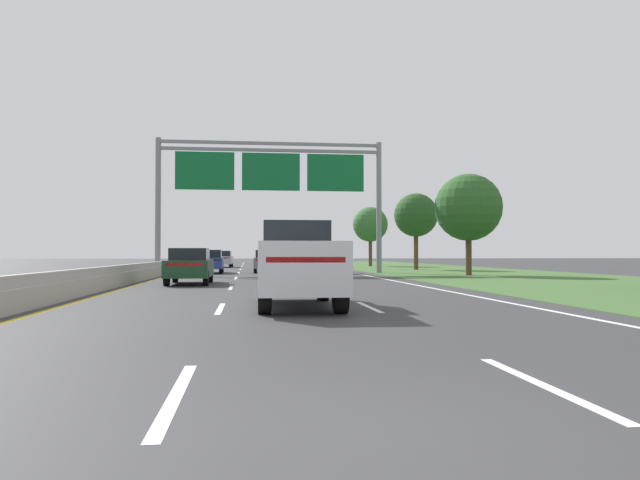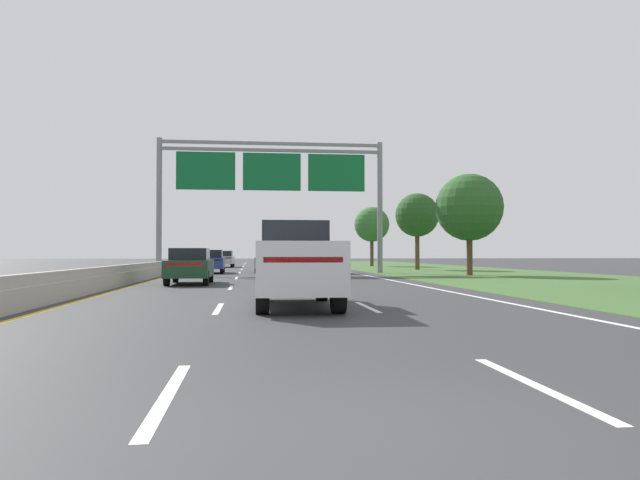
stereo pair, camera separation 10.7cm
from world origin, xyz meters
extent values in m
plane|color=#333335|center=(0.00, 35.00, 0.00)|extent=(220.00, 220.00, 0.00)
cube|color=white|center=(-1.85, 1.50, 0.00)|extent=(0.14, 3.00, 0.01)
cube|color=white|center=(-1.85, 10.50, 0.00)|extent=(0.14, 3.00, 0.01)
cube|color=white|center=(-1.85, 19.50, 0.00)|extent=(0.14, 3.00, 0.01)
cube|color=white|center=(-1.85, 28.50, 0.00)|extent=(0.14, 3.00, 0.01)
cube|color=white|center=(-1.85, 37.50, 0.00)|extent=(0.14, 3.00, 0.01)
cube|color=white|center=(-1.85, 46.50, 0.00)|extent=(0.14, 3.00, 0.01)
cube|color=white|center=(-1.85, 55.50, 0.00)|extent=(0.14, 3.00, 0.01)
cube|color=white|center=(-1.85, 64.50, 0.00)|extent=(0.14, 3.00, 0.01)
cube|color=white|center=(-1.85, 73.50, 0.00)|extent=(0.14, 3.00, 0.01)
cube|color=white|center=(-1.85, 82.50, 0.00)|extent=(0.14, 3.00, 0.01)
cube|color=white|center=(1.85, 1.50, 0.00)|extent=(0.14, 3.00, 0.01)
cube|color=white|center=(1.85, 10.50, 0.00)|extent=(0.14, 3.00, 0.01)
cube|color=white|center=(1.85, 19.50, 0.00)|extent=(0.14, 3.00, 0.01)
cube|color=white|center=(1.85, 28.50, 0.00)|extent=(0.14, 3.00, 0.01)
cube|color=white|center=(1.85, 37.50, 0.00)|extent=(0.14, 3.00, 0.01)
cube|color=white|center=(1.85, 46.50, 0.00)|extent=(0.14, 3.00, 0.01)
cube|color=white|center=(1.85, 55.50, 0.00)|extent=(0.14, 3.00, 0.01)
cube|color=white|center=(1.85, 64.50, 0.00)|extent=(0.14, 3.00, 0.01)
cube|color=white|center=(1.85, 73.50, 0.00)|extent=(0.14, 3.00, 0.01)
cube|color=white|center=(1.85, 82.50, 0.00)|extent=(0.14, 3.00, 0.01)
cube|color=white|center=(5.90, 35.00, 0.00)|extent=(0.16, 106.00, 0.01)
cube|color=gold|center=(-5.90, 35.00, 0.00)|extent=(0.16, 106.00, 0.01)
cube|color=#3D602D|center=(13.95, 35.00, 0.01)|extent=(14.00, 110.00, 0.02)
cube|color=#A8A399|center=(-6.60, 35.00, 0.28)|extent=(0.60, 110.00, 0.55)
cube|color=#A8A399|center=(-6.60, 35.00, 0.70)|extent=(0.25, 110.00, 0.30)
cylinder|color=gray|center=(-7.05, 35.67, 4.45)|extent=(0.36, 0.36, 8.91)
cylinder|color=gray|center=(7.65, 35.67, 4.45)|extent=(0.36, 0.36, 8.91)
cube|color=gray|center=(0.30, 35.67, 8.68)|extent=(14.70, 0.24, 0.20)
cube|color=gray|center=(0.30, 35.67, 8.23)|extent=(14.70, 0.24, 0.20)
cube|color=#0C602D|center=(-4.03, 35.49, 6.77)|extent=(3.83, 0.12, 2.49)
cube|color=#0C602D|center=(0.30, 35.49, 6.77)|extent=(3.83, 0.12, 2.49)
cube|color=#0C602D|center=(4.63, 35.49, 6.77)|extent=(3.83, 0.12, 2.49)
cube|color=silver|center=(0.07, 10.85, 0.92)|extent=(2.08, 5.43, 1.00)
cube|color=black|center=(0.08, 11.70, 1.81)|extent=(1.75, 1.92, 0.78)
cube|color=#B21414|center=(0.03, 8.19, 1.22)|extent=(1.68, 0.10, 0.12)
cube|color=silver|center=(0.05, 9.12, 1.52)|extent=(2.03, 1.97, 0.20)
cylinder|color=black|center=(-0.75, 12.70, 0.42)|extent=(0.31, 0.84, 0.84)
cylinder|color=black|center=(0.95, 12.68, 0.42)|extent=(0.31, 0.84, 0.84)
cylinder|color=black|center=(-0.81, 9.03, 0.42)|extent=(0.31, 0.84, 0.84)
cylinder|color=black|center=(0.89, 9.00, 0.42)|extent=(0.31, 0.84, 0.84)
cube|color=#161E47|center=(3.92, 36.18, 0.91)|extent=(1.91, 4.71, 1.05)
cube|color=black|center=(3.92, 36.03, 1.77)|extent=(1.64, 3.00, 0.68)
cube|color=#B21414|center=(3.91, 33.87, 1.22)|extent=(1.60, 0.08, 0.12)
cylinder|color=black|center=(3.10, 37.78, 0.38)|extent=(0.26, 0.76, 0.76)
cylinder|color=black|center=(4.74, 37.78, 0.38)|extent=(0.26, 0.76, 0.76)
cylinder|color=black|center=(3.09, 34.58, 0.38)|extent=(0.26, 0.76, 0.76)
cylinder|color=black|center=(4.73, 34.58, 0.38)|extent=(0.26, 0.76, 0.76)
cube|color=slate|center=(0.10, 37.72, 0.69)|extent=(1.89, 4.43, 0.72)
cube|color=black|center=(0.10, 37.67, 1.31)|extent=(1.60, 2.32, 0.52)
cube|color=#B21414|center=(0.07, 35.56, 0.91)|extent=(1.53, 0.10, 0.12)
cylinder|color=black|center=(-0.67, 39.23, 0.33)|extent=(0.23, 0.66, 0.66)
cylinder|color=black|center=(0.93, 39.20, 0.33)|extent=(0.23, 0.66, 0.66)
cylinder|color=black|center=(-0.72, 36.24, 0.33)|extent=(0.23, 0.66, 0.66)
cylinder|color=black|center=(0.88, 36.21, 0.33)|extent=(0.23, 0.66, 0.66)
cube|color=#193D23|center=(-3.73, 22.45, 0.69)|extent=(1.83, 4.40, 0.72)
cube|color=black|center=(-3.73, 22.40, 1.31)|extent=(1.57, 2.30, 0.52)
cube|color=#B21414|center=(-3.72, 20.29, 0.91)|extent=(1.53, 0.08, 0.12)
cylinder|color=black|center=(-4.53, 23.94, 0.33)|extent=(0.22, 0.66, 0.66)
cylinder|color=black|center=(-2.93, 23.95, 0.33)|extent=(0.22, 0.66, 0.66)
cylinder|color=black|center=(-4.52, 20.95, 0.33)|extent=(0.22, 0.66, 0.66)
cylinder|color=black|center=(-2.92, 20.96, 0.33)|extent=(0.22, 0.66, 0.66)
cube|color=navy|center=(-3.80, 36.86, 0.69)|extent=(1.89, 4.43, 0.72)
cube|color=black|center=(-3.80, 36.81, 1.31)|extent=(1.60, 2.32, 0.52)
cube|color=#B21414|center=(-3.76, 34.70, 0.91)|extent=(1.53, 0.10, 0.12)
cylinder|color=black|center=(-4.62, 38.34, 0.33)|extent=(0.23, 0.66, 0.66)
cylinder|color=black|center=(-3.02, 38.37, 0.33)|extent=(0.23, 0.66, 0.66)
cylinder|color=black|center=(-4.57, 35.35, 0.33)|extent=(0.23, 0.66, 0.66)
cylinder|color=black|center=(-2.97, 35.37, 0.33)|extent=(0.23, 0.66, 0.66)
cube|color=#B2B5BA|center=(-3.64, 53.94, 0.69)|extent=(1.92, 4.44, 0.72)
cube|color=black|center=(-3.65, 53.89, 1.31)|extent=(1.62, 2.34, 0.52)
cube|color=#B21414|center=(-3.69, 51.78, 0.91)|extent=(1.53, 0.12, 0.12)
cylinder|color=black|center=(-4.41, 55.45, 0.33)|extent=(0.24, 0.66, 0.66)
cylinder|color=black|center=(-2.81, 55.41, 0.33)|extent=(0.24, 0.66, 0.66)
cylinder|color=black|center=(-4.48, 52.46, 0.33)|extent=(0.24, 0.66, 0.66)
cylinder|color=black|center=(-2.88, 52.42, 0.33)|extent=(0.24, 0.66, 0.66)
cylinder|color=#4C3823|center=(12.16, 30.85, 1.26)|extent=(0.36, 0.36, 2.51)
sphere|color=#285623|center=(12.16, 30.85, 4.15)|extent=(4.10, 4.10, 4.10)
cylinder|color=#4C3823|center=(12.37, 43.16, 1.52)|extent=(0.36, 0.36, 3.04)
sphere|color=#234C1E|center=(12.37, 43.16, 4.46)|extent=(3.55, 3.55, 3.55)
cylinder|color=#4C3823|center=(11.30, 56.40, 1.44)|extent=(0.36, 0.36, 2.88)
sphere|color=#33662D|center=(11.30, 56.40, 4.33)|extent=(3.61, 3.61, 3.61)
camera|label=1|loc=(-1.16, -4.39, 1.36)|focal=33.71mm
camera|label=2|loc=(-1.06, -4.40, 1.36)|focal=33.71mm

